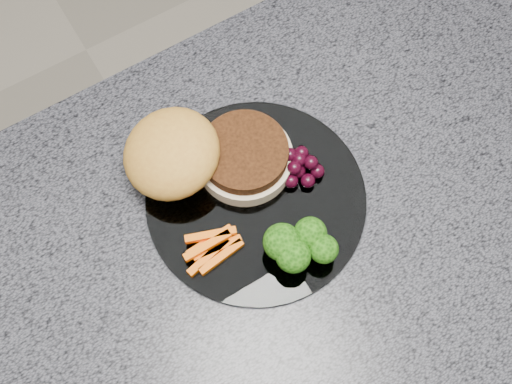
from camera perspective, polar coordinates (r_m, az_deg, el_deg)
island_cabinet at (r=1.28m, az=1.87°, el=-10.35°), size 1.20×0.60×0.86m
countertop at (r=0.85m, az=2.79°, el=-3.91°), size 1.20×0.60×0.04m
plate at (r=0.84m, az=0.00°, el=-0.60°), size 0.26×0.26×0.01m
burger at (r=0.83m, az=-4.67°, el=2.87°), size 0.22×0.19×0.06m
carrot_sticks at (r=0.81m, az=-3.51°, el=-4.44°), size 0.07×0.05×0.02m
broccoli at (r=0.79m, az=3.40°, el=-4.26°), size 0.07×0.07×0.05m
grape_bunch at (r=0.84m, az=3.54°, el=2.12°), size 0.05×0.05×0.03m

